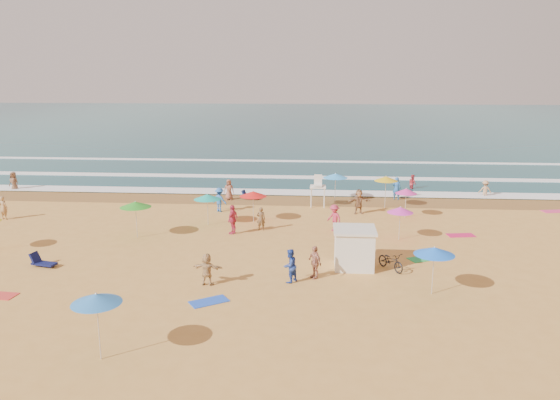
{
  "coord_description": "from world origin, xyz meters",
  "views": [
    {
      "loc": [
        4.05,
        -30.5,
        10.01
      ],
      "look_at": [
        1.29,
        6.0,
        1.5
      ],
      "focal_mm": 35.0,
      "sensor_mm": 36.0,
      "label": 1
    }
  ],
  "objects": [
    {
      "name": "ground",
      "position": [
        0.0,
        0.0,
        0.0
      ],
      "size": [
        220.0,
        220.0,
        0.0
      ],
      "primitive_type": "plane",
      "color": "gold",
      "rests_on": "ground"
    },
    {
      "name": "ocean",
      "position": [
        0.0,
        84.0,
        0.0
      ],
      "size": [
        220.0,
        140.0,
        0.18
      ],
      "primitive_type": "cube",
      "color": "#0C4756",
      "rests_on": "ground"
    },
    {
      "name": "wet_sand",
      "position": [
        0.0,
        12.5,
        0.01
      ],
      "size": [
        220.0,
        220.0,
        0.0
      ],
      "primitive_type": "plane",
      "color": "olive",
      "rests_on": "ground"
    },
    {
      "name": "surf_foam",
      "position": [
        0.0,
        21.32,
        0.1
      ],
      "size": [
        200.0,
        18.7,
        0.05
      ],
      "color": "white",
      "rests_on": "ground"
    },
    {
      "name": "cabana",
      "position": [
        5.87,
        -2.92,
        1.0
      ],
      "size": [
        2.0,
        2.0,
        2.0
      ],
      "primitive_type": "cube",
      "color": "silver",
      "rests_on": "ground"
    },
    {
      "name": "cabana_roof",
      "position": [
        5.87,
        -2.92,
        2.06
      ],
      "size": [
        2.2,
        2.2,
        0.12
      ],
      "primitive_type": "cube",
      "color": "silver",
      "rests_on": "cabana"
    },
    {
      "name": "bicycle",
      "position": [
        7.77,
        -3.22,
        0.49
      ],
      "size": [
        1.59,
        1.91,
        0.98
      ],
      "primitive_type": "imported",
      "rotation": [
        0.0,
        0.0,
        0.6
      ],
      "color": "black",
      "rests_on": "ground"
    },
    {
      "name": "lifeguard_stand",
      "position": [
        3.86,
        10.48,
        1.05
      ],
      "size": [
        1.2,
        1.2,
        2.1
      ],
      "primitive_type": null,
      "color": "white",
      "rests_on": "ground"
    },
    {
      "name": "beach_umbrellas",
      "position": [
        0.31,
        0.57,
        2.09
      ],
      "size": [
        67.78,
        29.09,
        0.78
      ],
      "color": "red",
      "rests_on": "ground"
    },
    {
      "name": "loungers",
      "position": [
        4.29,
        -3.15,
        0.17
      ],
      "size": [
        54.9,
        28.47,
        0.34
      ],
      "color": "#101751",
      "rests_on": "ground"
    },
    {
      "name": "towels",
      "position": [
        -0.02,
        -1.96,
        0.01
      ],
      "size": [
        47.44,
        22.53,
        0.03
      ],
      "color": "red",
      "rests_on": "ground"
    },
    {
      "name": "beachgoers",
      "position": [
        -1.49,
        4.69,
        0.82
      ],
      "size": [
        44.56,
        25.65,
        2.15
      ],
      "color": "tan",
      "rests_on": "ground"
    }
  ]
}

